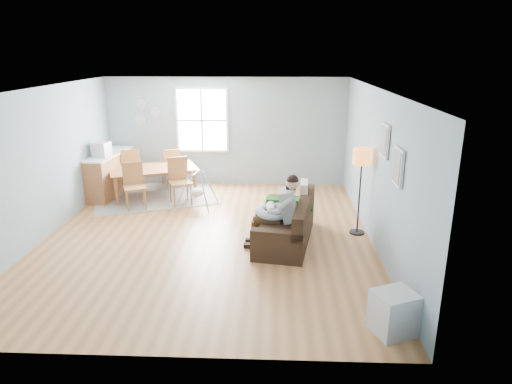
{
  "coord_description": "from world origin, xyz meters",
  "views": [
    {
      "loc": [
        1.22,
        -7.83,
        3.33
      ],
      "look_at": [
        0.91,
        -0.39,
        1.0
      ],
      "focal_mm": 32.0,
      "sensor_mm": 36.0,
      "label": 1
    }
  ],
  "objects_px": {
    "chair_ne": "(171,165)",
    "monitor": "(101,149)",
    "sofa": "(288,226)",
    "floor_lamp": "(362,164)",
    "toddler": "(286,202)",
    "father": "(279,209)",
    "storage_cube": "(393,313)",
    "chair_sw": "(134,182)",
    "chair_nw": "(130,167)",
    "chair_se": "(179,177)",
    "baby_swing": "(197,192)",
    "counter": "(110,174)",
    "dining_table": "(154,182)"
  },
  "relations": [
    {
      "from": "chair_ne",
      "to": "monitor",
      "type": "height_order",
      "value": "monitor"
    },
    {
      "from": "sofa",
      "to": "floor_lamp",
      "type": "bearing_deg",
      "value": 17.89
    },
    {
      "from": "sofa",
      "to": "toddler",
      "type": "distance_m",
      "value": 0.45
    },
    {
      "from": "sofa",
      "to": "father",
      "type": "distance_m",
      "value": 0.52
    },
    {
      "from": "toddler",
      "to": "monitor",
      "type": "distance_m",
      "value": 4.69
    },
    {
      "from": "storage_cube",
      "to": "chair_sw",
      "type": "height_order",
      "value": "chair_sw"
    },
    {
      "from": "sofa",
      "to": "storage_cube",
      "type": "xyz_separation_m",
      "value": [
        1.21,
        -2.76,
        -0.02
      ]
    },
    {
      "from": "toddler",
      "to": "chair_nw",
      "type": "relative_size",
      "value": 0.77
    },
    {
      "from": "father",
      "to": "chair_sw",
      "type": "xyz_separation_m",
      "value": [
        -3.14,
        1.96,
        -0.12
      ]
    },
    {
      "from": "chair_se",
      "to": "baby_swing",
      "type": "bearing_deg",
      "value": -29.99
    },
    {
      "from": "floor_lamp",
      "to": "chair_ne",
      "type": "distance_m",
      "value": 5.14
    },
    {
      "from": "chair_sw",
      "to": "monitor",
      "type": "xyz_separation_m",
      "value": [
        -0.89,
        0.62,
        0.59
      ]
    },
    {
      "from": "floor_lamp",
      "to": "counter",
      "type": "height_order",
      "value": "floor_lamp"
    },
    {
      "from": "storage_cube",
      "to": "chair_nw",
      "type": "distance_m",
      "value": 7.59
    },
    {
      "from": "sofa",
      "to": "floor_lamp",
      "type": "relative_size",
      "value": 1.29
    },
    {
      "from": "toddler",
      "to": "baby_swing",
      "type": "height_order",
      "value": "toddler"
    },
    {
      "from": "toddler",
      "to": "sofa",
      "type": "bearing_deg",
      "value": -78.54
    },
    {
      "from": "chair_se",
      "to": "floor_lamp",
      "type": "bearing_deg",
      "value": -23.64
    },
    {
      "from": "dining_table",
      "to": "baby_swing",
      "type": "bearing_deg",
      "value": -54.24
    },
    {
      "from": "toddler",
      "to": "chair_sw",
      "type": "relative_size",
      "value": 0.8
    },
    {
      "from": "floor_lamp",
      "to": "chair_se",
      "type": "xyz_separation_m",
      "value": [
        -3.71,
        1.62,
        -0.75
      ]
    },
    {
      "from": "sofa",
      "to": "father",
      "type": "bearing_deg",
      "value": -123.18
    },
    {
      "from": "floor_lamp",
      "to": "sofa",
      "type": "bearing_deg",
      "value": -162.11
    },
    {
      "from": "dining_table",
      "to": "baby_swing",
      "type": "height_order",
      "value": "baby_swing"
    },
    {
      "from": "chair_ne",
      "to": "monitor",
      "type": "bearing_deg",
      "value": -143.24
    },
    {
      "from": "counter",
      "to": "toddler",
      "type": "bearing_deg",
      "value": -30.61
    },
    {
      "from": "sofa",
      "to": "father",
      "type": "height_order",
      "value": "father"
    },
    {
      "from": "father",
      "to": "chair_ne",
      "type": "bearing_deg",
      "value": 126.88
    },
    {
      "from": "chair_se",
      "to": "chair_nw",
      "type": "relative_size",
      "value": 1.0
    },
    {
      "from": "sofa",
      "to": "counter",
      "type": "xyz_separation_m",
      "value": [
        -4.18,
        2.65,
        0.22
      ]
    },
    {
      "from": "monitor",
      "to": "father",
      "type": "bearing_deg",
      "value": -32.57
    },
    {
      "from": "father",
      "to": "floor_lamp",
      "type": "relative_size",
      "value": 0.81
    },
    {
      "from": "counter",
      "to": "baby_swing",
      "type": "height_order",
      "value": "counter"
    },
    {
      "from": "chair_nw",
      "to": "chair_ne",
      "type": "relative_size",
      "value": 1.07
    },
    {
      "from": "toddler",
      "to": "floor_lamp",
      "type": "distance_m",
      "value": 1.53
    },
    {
      "from": "storage_cube",
      "to": "toddler",
      "type": "bearing_deg",
      "value": 112.86
    },
    {
      "from": "storage_cube",
      "to": "monitor",
      "type": "relative_size",
      "value": 1.53
    },
    {
      "from": "chair_ne",
      "to": "monitor",
      "type": "relative_size",
      "value": 2.43
    },
    {
      "from": "toddler",
      "to": "chair_ne",
      "type": "xyz_separation_m",
      "value": [
        -2.81,
        3.11,
        -0.12
      ]
    },
    {
      "from": "floor_lamp",
      "to": "chair_se",
      "type": "relative_size",
      "value": 1.56
    },
    {
      "from": "chair_nw",
      "to": "baby_swing",
      "type": "height_order",
      "value": "chair_nw"
    },
    {
      "from": "chair_se",
      "to": "counter",
      "type": "distance_m",
      "value": 1.9
    },
    {
      "from": "storage_cube",
      "to": "chair_ne",
      "type": "bearing_deg",
      "value": 123.77
    },
    {
      "from": "dining_table",
      "to": "chair_ne",
      "type": "height_order",
      "value": "chair_ne"
    },
    {
      "from": "floor_lamp",
      "to": "dining_table",
      "type": "height_order",
      "value": "floor_lamp"
    },
    {
      "from": "sofa",
      "to": "dining_table",
      "type": "relative_size",
      "value": 1.07
    },
    {
      "from": "chair_sw",
      "to": "monitor",
      "type": "height_order",
      "value": "monitor"
    },
    {
      "from": "sofa",
      "to": "chair_nw",
      "type": "relative_size",
      "value": 2.01
    },
    {
      "from": "chair_nw",
      "to": "monitor",
      "type": "distance_m",
      "value": 0.96
    },
    {
      "from": "dining_table",
      "to": "father",
      "type": "bearing_deg",
      "value": -65.71
    }
  ]
}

